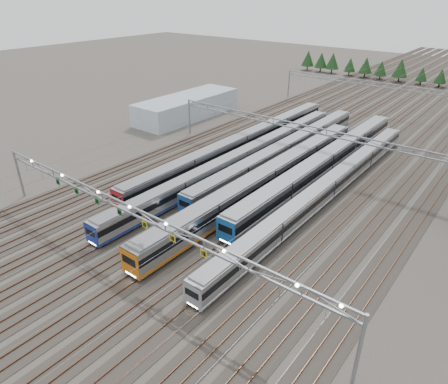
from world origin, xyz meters
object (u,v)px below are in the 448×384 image
Objects in this scene: train_a at (242,143)px; gantry_mid at (298,131)px; train_f at (327,188)px; train_b at (241,159)px; train_c at (284,151)px; west_shed at (187,107)px; train_d at (267,179)px; train_e at (325,163)px; gantry_far at (381,88)px; gantry_near at (131,212)px.

train_a is 12.29m from gantry_mid.
train_b is at bearing 175.93° from train_f.
west_shed reaches higher than train_c.
west_shed is (-26.23, 11.98, 0.57)m from train_a.
train_f is (9.00, 3.82, -0.37)m from train_d.
train_a is at bearing -167.11° from gantry_mid.
gantry_mid reaches higher than train_f.
train_d is at bearing -110.33° from train_e.
train_a is 2.10× the size of west_shed.
west_shed reaches higher than train_d.
gantry_far reaches higher than train_c.
train_e is 0.91× the size of train_f.
gantry_mid is (-6.75, 1.80, 4.10)m from train_e.
gantry_mid is 38.81m from west_shed.
train_b is 1.14× the size of train_e.
train_d is at bearing 84.98° from gantry_near.
train_b is at bearing 102.10° from gantry_near.
train_d is 14.71m from gantry_mid.
train_c is at bearing -157.77° from gantry_mid.
train_f is 2.14× the size of west_shed.
train_f is 15.78m from gantry_mid.
train_b is 18.05m from train_f.
gantry_near reaches higher than train_a.
train_a is 23.74m from train_f.
gantry_near is at bearing -90.03° from gantry_far.
train_f is 1.14× the size of gantry_far.
gantry_far is at bearing 92.19° from train_d.
train_a is 1.12× the size of gantry_far.
gantry_mid is at bearing 89.93° from gantry_near.
gantry_far is (-6.75, 46.80, 4.10)m from train_e.
train_d is at bearing -40.10° from train_a.
gantry_near reaches higher than train_c.
train_d is 9.78m from train_f.
west_shed is at bearing 127.08° from gantry_near.
train_f is at bearing -21.84° from west_shed.
train_f is at bearing -18.56° from train_a.
gantry_near is (-11.30, -29.99, 5.16)m from train_f.
train_d is at bearing -157.02° from train_f.
gantry_mid is at bearing -14.09° from west_shed.
train_f is at bearing -4.07° from train_b.
train_e is 8.10m from gantry_mid.
gantry_far is (0.05, 85.12, -0.70)m from gantry_near.
train_b is at bearing -152.44° from train_e.
train_e is (4.50, 12.14, -0.01)m from train_d.
train_f is 1.14× the size of gantry_near.
train_c is 0.97× the size of train_d.
train_c is at bearing 145.70° from train_f.
train_d is 46.09m from west_shed.
gantry_mid is (-2.25, 13.94, 4.09)m from train_d.
train_e is at bearing -81.79° from gantry_far.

